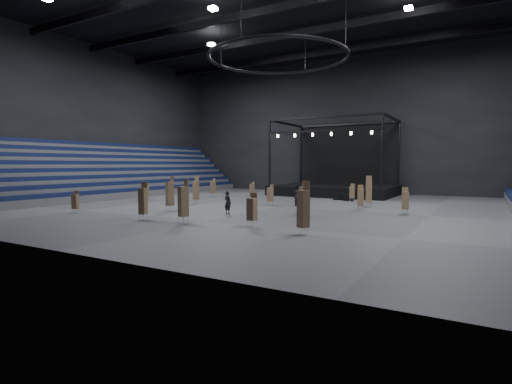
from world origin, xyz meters
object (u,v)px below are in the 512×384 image
Objects in this scene: chair_stack_0 at (213,187)px; chair_stack_13 at (196,190)px; chair_stack_4 at (252,189)px; chair_stack_15 at (361,197)px; chair_stack_6 at (170,193)px; chair_stack_14 at (303,208)px; chair_stack_2 at (405,200)px; crew_member at (299,196)px; chair_stack_8 at (143,200)px; stage at (337,183)px; chair_stack_1 at (304,198)px; flight_case_right at (348,198)px; chair_stack_12 at (252,209)px; chair_stack_3 at (352,192)px; man_center at (228,203)px; chair_stack_7 at (183,201)px; chair_stack_10 at (369,191)px; chair_stack_5 at (270,194)px; flight_case_mid at (338,197)px; chair_stack_11 at (146,192)px; chair_stack_9 at (75,201)px; flight_case_left at (299,194)px.

chair_stack_13 reaches higher than chair_stack_0.
chair_stack_4 is 0.83× the size of chair_stack_15.
chair_stack_6 is 0.98× the size of chair_stack_14.
crew_member is (-9.40, 1.44, -0.13)m from chair_stack_2.
chair_stack_8 is at bearing -59.92° from chair_stack_4.
chair_stack_15 reaches higher than chair_stack_4.
chair_stack_1 is (4.52, -20.85, -0.12)m from stage.
chair_stack_12 is at bearing -89.74° from flight_case_right.
stage is at bearing 70.12° from chair_stack_8.
flight_case_right is 0.48× the size of chair_stack_0.
chair_stack_3 is 1.05× the size of man_center.
crew_member is (2.09, 13.37, -0.51)m from chair_stack_7.
chair_stack_0 reaches higher than crew_member.
chair_stack_14 is at bearing -25.21° from chair_stack_0.
chair_stack_2 is 0.74× the size of chair_stack_10.
chair_stack_5 is at bearing -93.68° from stage.
chair_stack_0 is 1.03× the size of chair_stack_15.
flight_case_mid is 7.84m from crew_member.
chair_stack_13 is 8.85m from man_center.
chair_stack_3 is 0.70× the size of chair_stack_13.
stage is 17.24m from chair_stack_15.
chair_stack_6 is 1.38× the size of chair_stack_12.
chair_stack_0 reaches higher than flight_case_mid.
chair_stack_15 is at bearing -104.68° from chair_stack_10.
chair_stack_13 reaches higher than chair_stack_3.
chair_stack_2 is 1.12× the size of chair_stack_11.
chair_stack_14 is (0.50, -15.64, 0.05)m from chair_stack_10.
chair_stack_13 reaches higher than chair_stack_11.
chair_stack_11 is (-7.95, 5.25, -0.48)m from chair_stack_6.
chair_stack_12 reaches higher than crew_member.
chair_stack_14 reaches higher than chair_stack_12.
chair_stack_7 reaches higher than chair_stack_1.
flight_case_right is at bearing 92.10° from chair_stack_15.
stage is 5.38× the size of chair_stack_8.
chair_stack_11 is at bearing 178.19° from chair_stack_14.
chair_stack_7 is at bearing -19.66° from chair_stack_9.
chair_stack_4 is 16.37m from chair_stack_15.
chair_stack_11 is at bearing -127.57° from stage.
chair_stack_2 is (7.02, -8.74, 0.74)m from flight_case_right.
crew_member is at bearing -15.77° from chair_stack_4.
chair_stack_10 is at bearing 81.88° from chair_stack_1.
chair_stack_10 is at bearing 114.88° from chair_stack_14.
crew_member is (-3.13, 6.10, -0.37)m from chair_stack_1.
flight_case_left is 0.51× the size of chair_stack_1.
chair_stack_2 is 1.17× the size of man_center.
chair_stack_2 is at bearing -48.12° from flight_case_mid.
chair_stack_7 is 1.03× the size of chair_stack_10.
chair_stack_2 is at bearing 43.01° from chair_stack_6.
chair_stack_11 reaches higher than chair_stack_9.
chair_stack_12 is 1.18× the size of man_center.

